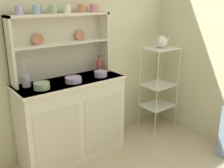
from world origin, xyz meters
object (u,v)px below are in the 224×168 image
hutch_cabinet (72,118)px  jam_bottle (99,66)px  porcelain_teapot (161,42)px  bakers_rack (159,79)px  utensil_jar (26,80)px  hutch_shelf_unit (60,41)px  cup_lilac_0 (19,10)px  bowl_mixing_large (42,86)px

hutch_cabinet → jam_bottle: size_ratio=6.02×
hutch_cabinet → porcelain_teapot: bearing=-3.9°
porcelain_teapot → jam_bottle: bearing=168.2°
bakers_rack → utensil_jar: bearing=174.4°
hutch_cabinet → hutch_shelf_unit: (-0.00, 0.16, 0.81)m
cup_lilac_0 → utensil_jar: (-0.02, -0.04, -0.63)m
hutch_shelf_unit → cup_lilac_0: (-0.40, -0.04, 0.31)m
hutch_shelf_unit → jam_bottle: 0.53m
hutch_shelf_unit → utensil_jar: (-0.42, -0.09, -0.32)m
jam_bottle → utensil_jar: bearing=-179.4°
jam_bottle → porcelain_teapot: 0.86m
cup_lilac_0 → hutch_cabinet: bearing=-17.0°
hutch_cabinet → jam_bottle: bearing=11.6°
utensil_jar → porcelain_teapot: bearing=-5.6°
cup_lilac_0 → bowl_mixing_large: bearing=-70.8°
hutch_cabinet → porcelain_teapot: 1.43m
bowl_mixing_large → utensil_jar: bearing=120.2°
porcelain_teapot → hutch_shelf_unit: bearing=168.7°
porcelain_teapot → cup_lilac_0: bearing=172.8°
bowl_mixing_large → utensil_jar: utensil_jar is taller
jam_bottle → utensil_jar: 0.84m
hutch_cabinet → porcelain_teapot: (1.24, -0.08, 0.71)m
cup_lilac_0 → utensil_jar: 0.63m
bowl_mixing_large → jam_bottle: size_ratio=0.78×
hutch_cabinet → hutch_shelf_unit: hutch_shelf_unit is taller
bakers_rack → utensil_jar: (-1.66, 0.16, 0.26)m
hutch_cabinet → utensil_jar: bearing=169.5°
hutch_cabinet → bakers_rack: bearing=-3.9°
hutch_shelf_unit → utensil_jar: bearing=-168.4°
hutch_cabinet → hutch_shelf_unit: 0.83m
hutch_shelf_unit → porcelain_teapot: size_ratio=4.47×
bowl_mixing_large → cup_lilac_0: bearing=109.2°
jam_bottle → porcelain_teapot: size_ratio=0.80×
hutch_shelf_unit → hutch_cabinet: bearing=-90.0°
bakers_rack → jam_bottle: bearing=168.3°
porcelain_teapot → hutch_cabinet: bearing=176.1°
jam_bottle → bowl_mixing_large: bearing=-168.0°
cup_lilac_0 → jam_bottle: bearing=-2.5°
hutch_shelf_unit → jam_bottle: hutch_shelf_unit is taller
hutch_cabinet → hutch_shelf_unit: size_ratio=1.07×
porcelain_teapot → bakers_rack: bearing=0.0°
cup_lilac_0 → jam_bottle: (0.82, -0.04, -0.62)m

